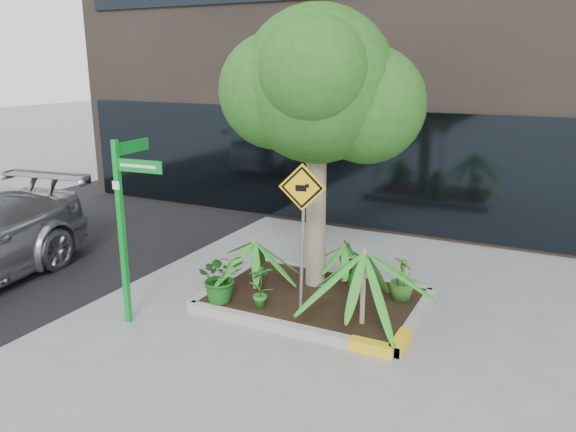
% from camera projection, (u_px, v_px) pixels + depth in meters
% --- Properties ---
extents(ground, '(80.00, 80.00, 0.00)m').
position_uv_depth(ground, '(295.00, 308.00, 8.70)').
color(ground, gray).
rests_on(ground, ground).
extents(asphalt_road, '(7.00, 80.00, 0.01)m').
position_uv_depth(asphalt_road, '(11.00, 248.00, 11.51)').
color(asphalt_road, black).
rests_on(asphalt_road, ground).
extents(planter, '(3.35, 2.36, 0.15)m').
position_uv_depth(planter, '(316.00, 299.00, 8.81)').
color(planter, '#9E9E99').
rests_on(planter, ground).
extents(tree, '(3.06, 2.72, 4.60)m').
position_uv_depth(tree, '(318.00, 85.00, 8.46)').
color(tree, gray).
rests_on(tree, ground).
extents(palm_front, '(1.26, 1.26, 1.40)m').
position_uv_depth(palm_front, '(364.00, 253.00, 7.60)').
color(palm_front, gray).
rests_on(palm_front, ground).
extents(palm_left, '(0.96, 0.96, 1.07)m').
position_uv_depth(palm_left, '(254.00, 241.00, 8.90)').
color(palm_left, gray).
rests_on(palm_left, ground).
extents(palm_back, '(0.75, 0.75, 0.83)m').
position_uv_depth(palm_back, '(344.00, 246.00, 9.23)').
color(palm_back, gray).
rests_on(palm_back, ground).
extents(shrub_a, '(1.00, 1.00, 0.79)m').
position_uv_depth(shrub_a, '(221.00, 277.00, 8.51)').
color(shrub_a, '#185618').
rests_on(shrub_a, planter).
extents(shrub_b, '(0.53, 0.53, 0.69)m').
position_uv_depth(shrub_b, '(402.00, 279.00, 8.57)').
color(shrub_b, '#2C641E').
rests_on(shrub_b, planter).
extents(shrub_c, '(0.51, 0.51, 0.69)m').
position_uv_depth(shrub_c, '(261.00, 286.00, 8.30)').
color(shrub_c, '#277223').
rests_on(shrub_c, planter).
extents(shrub_d, '(0.45, 0.45, 0.74)m').
position_uv_depth(shrub_d, '(352.00, 260.00, 9.32)').
color(shrub_d, '#21681E').
rests_on(shrub_d, planter).
extents(street_sign_post, '(0.80, 0.78, 2.68)m').
position_uv_depth(street_sign_post, '(126.00, 212.00, 7.86)').
color(street_sign_post, '#0E9F2C').
rests_on(street_sign_post, ground).
extents(cattle_sign, '(0.66, 0.25, 2.19)m').
position_uv_depth(cattle_sign, '(302.00, 213.00, 7.90)').
color(cattle_sign, slate).
rests_on(cattle_sign, ground).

